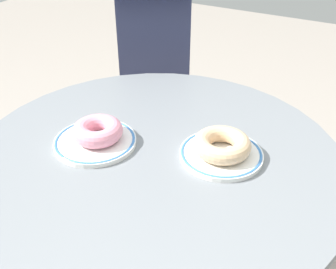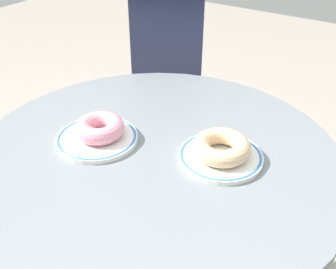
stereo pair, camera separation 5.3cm
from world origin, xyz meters
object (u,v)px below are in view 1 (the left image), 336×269
object	(u,v)px
donut_pink_frosted	(98,131)
cafe_table	(157,224)
donut_glazed	(222,145)
plate_right	(221,154)
plate_left	(95,141)

from	to	relation	value
donut_pink_frosted	cafe_table	bearing A→B (deg)	13.38
cafe_table	donut_glazed	xyz separation A→B (m)	(0.13, 0.05, 0.24)
donut_glazed	plate_right	bearing A→B (deg)	90.00
donut_glazed	donut_pink_frosted	bearing A→B (deg)	-162.02
plate_right	donut_glazed	distance (m)	0.02
cafe_table	plate_left	size ratio (longest dim) A/B	4.45
plate_right	cafe_table	bearing A→B (deg)	-157.78
plate_left	donut_pink_frosted	size ratio (longest dim) A/B	1.63
plate_right	plate_left	bearing A→B (deg)	-160.86
plate_left	donut_pink_frosted	distance (m)	0.03
plate_right	donut_glazed	size ratio (longest dim) A/B	1.45
cafe_table	donut_pink_frosted	bearing A→B (deg)	-166.62
cafe_table	donut_pink_frosted	xyz separation A→B (m)	(-0.12, -0.03, 0.24)
cafe_table	donut_glazed	distance (m)	0.28
cafe_table	plate_left	bearing A→B (deg)	-164.06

